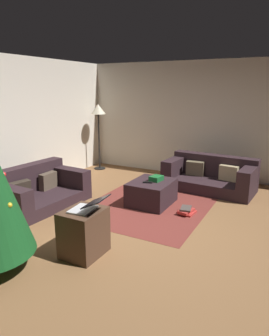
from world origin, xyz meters
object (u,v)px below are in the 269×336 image
Objects in this scene: couch_left at (37,190)px; ottoman at (152,193)px; side_table at (84,232)px; gift_box at (156,178)px; corner_lamp at (98,114)px; tv_remote at (148,182)px; laptop at (88,207)px; couch_right at (211,176)px; book_stack at (187,211)px.

couch_left is 2.01m from ottoman.
ottoman is 1.97m from side_table.
gift_box is 0.14× the size of corner_lamp.
side_table is at bearing 161.15° from tv_remote.
gift_box is 0.40× the size of side_table.
laptop is 0.29× the size of corner_lamp.
ottoman is (-1.32, 0.70, -0.06)m from couch_right.
side_table is at bearing 96.08° from laptop.
couch_right is 3.36m from laptop.
ottoman is 1.41× the size of side_table.
gift_box reaches higher than tv_remote.
tv_remote is 0.28× the size of side_table.
laptop is 2.01m from book_stack.
laptop is at bearing -179.50° from gift_box.
side_table is 0.36m from laptop.
couch_right is at bearing 0.16° from book_stack.
couch_right is at bearing -28.03° from ottoman.
couch_right is 3.87× the size of laptop.
tv_remote is 0.10× the size of corner_lamp.
ottoman is 0.74m from book_stack.
corner_lamp is at bearing -166.13° from couch_left.
couch_left is 2.10m from laptop.
side_table is at bearing 82.25° from couch_right.
couch_left is 3.37m from couch_right.
gift_box is at bearing 124.31° from couch_left.
gift_box is 2.91m from corner_lamp.
tv_remote is at bearing 87.83° from book_stack.
side_table is 1.25× the size of laptop.
couch_left is 2.01m from side_table.
side_table is at bearing 178.58° from gift_box.
laptop is at bearing 65.69° from couch_left.
book_stack is at bearing -102.18° from ottoman.
couch_left is 7.10× the size of gift_box.
book_stack is (1.81, -0.64, -0.59)m from laptop.
couch_right is 1.49m from book_stack.
corner_lamp reaches higher than book_stack.
side_table is at bearing 158.81° from book_stack.
couch_left reaches higher than tv_remote.
corner_lamp is (2.62, 0.47, 1.12)m from couch_left.
laptop is (-3.28, 0.63, 0.37)m from couch_right.
laptop reaches higher than gift_box.
ottoman is 0.27m from gift_box.
book_stack is at bearing -21.19° from side_table.
gift_box is at bearing 0.50° from laptop.
tv_remote is at bearing 170.88° from ottoman.
gift_box is 0.21m from tv_remote.
tv_remote is (-1.44, 0.72, 0.16)m from couch_right.
tv_remote is 0.34× the size of laptop.
corner_lamp is at bearing -1.91° from couch_right.
couch_left reaches higher than side_table.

